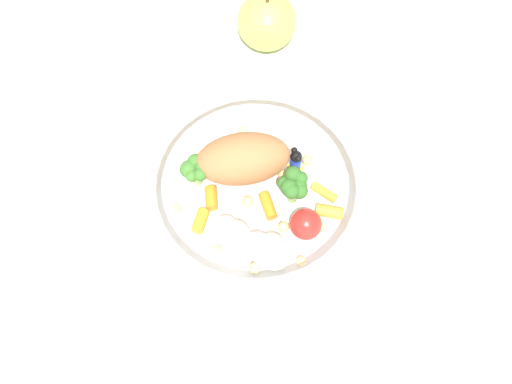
% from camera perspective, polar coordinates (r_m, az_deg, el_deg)
% --- Properties ---
extents(ground_plane, '(2.40, 2.40, 0.00)m').
position_cam_1_polar(ground_plane, '(0.77, 1.28, -1.27)').
color(ground_plane, silver).
extents(food_container, '(0.21, 0.21, 0.06)m').
position_cam_1_polar(food_container, '(0.74, -0.02, 0.02)').
color(food_container, white).
rests_on(food_container, ground_plane).
extents(loose_apple, '(0.07, 0.07, 0.08)m').
position_cam_1_polar(loose_apple, '(0.85, 0.83, 12.84)').
color(loose_apple, '#8CB74C').
rests_on(loose_apple, ground_plane).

